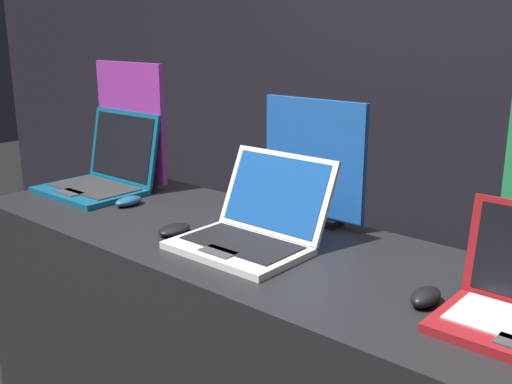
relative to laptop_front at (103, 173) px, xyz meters
The scene contains 8 objects.
wall_back 1.62m from the laptop_front, 59.00° to the left, with size 8.00×0.05×2.80m.
laptop_front is the anchor object (origin of this frame).
mouse_front 0.25m from the laptop_front, 15.64° to the right, with size 0.06×0.11×0.03m.
promo_stand_front 0.22m from the laptop_front, 90.00° to the left, with size 0.38×0.07×0.48m.
laptop_middle 0.83m from the laptop_front, ahead, with size 0.37×0.35×0.25m.
mouse_middle 0.61m from the laptop_front, 15.58° to the right, with size 0.07×0.11×0.03m.
promo_stand_middle 0.86m from the laptop_front, 14.23° to the left, with size 0.37×0.07×0.39m.
mouse_back 1.38m from the laptop_front, ahead, with size 0.06×0.10×0.04m.
Camera 1 is at (1.07, -0.92, 1.56)m, focal length 42.00 mm.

